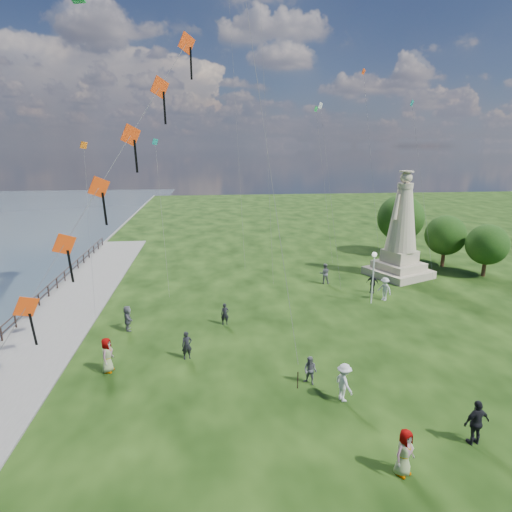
{
  "coord_description": "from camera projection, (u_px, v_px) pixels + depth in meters",
  "views": [
    {
      "loc": [
        -3.63,
        -15.42,
        11.56
      ],
      "look_at": [
        -1.0,
        8.0,
        5.5
      ],
      "focal_mm": 30.0,
      "sensor_mm": 36.0,
      "label": 1
    }
  ],
  "objects": [
    {
      "name": "waterfront",
      "position": [
        14.0,
        350.0,
        25.14
      ],
      "size": [
        200.0,
        200.0,
        1.51
      ],
      "color": "#34454F",
      "rests_on": "ground"
    },
    {
      "name": "statue",
      "position": [
        401.0,
        238.0,
        38.41
      ],
      "size": [
        6.16,
        6.16,
        9.51
      ],
      "rotation": [
        0.0,
        0.0,
        0.42
      ],
      "color": "#C4B894",
      "rests_on": "ground"
    },
    {
      "name": "lamppost",
      "position": [
        374.0,
        267.0,
        31.75
      ],
      "size": [
        0.37,
        0.37,
        4.01
      ],
      "color": "silver",
      "rests_on": "ground"
    },
    {
      "name": "tree_row",
      "position": [
        428.0,
        227.0,
        43.39
      ],
      "size": [
        8.55,
        13.08,
        6.51
      ],
      "color": "#382314",
      "rests_on": "ground"
    },
    {
      "name": "person_0",
      "position": [
        187.0,
        345.0,
        23.82
      ],
      "size": [
        0.66,
        0.52,
        1.6
      ],
      "primitive_type": "imported",
      "rotation": [
        0.0,
        0.0,
        0.27
      ],
      "color": "black",
      "rests_on": "ground"
    },
    {
      "name": "person_1",
      "position": [
        310.0,
        371.0,
        21.27
      ],
      "size": [
        0.83,
        0.8,
        1.47
      ],
      "primitive_type": "imported",
      "rotation": [
        0.0,
        0.0,
        -0.7
      ],
      "color": "#595960",
      "rests_on": "ground"
    },
    {
      "name": "person_2",
      "position": [
        344.0,
        382.0,
        19.84
      ],
      "size": [
        0.91,
        1.32,
        1.85
      ],
      "primitive_type": "imported",
      "rotation": [
        0.0,
        0.0,
        1.84
      ],
      "color": "silver",
      "rests_on": "ground"
    },
    {
      "name": "person_3",
      "position": [
        477.0,
        422.0,
        16.92
      ],
      "size": [
        1.19,
        0.73,
        1.92
      ],
      "primitive_type": "imported",
      "rotation": [
        0.0,
        0.0,
        3.28
      ],
      "color": "black",
      "rests_on": "ground"
    },
    {
      "name": "person_4",
      "position": [
        404.0,
        452.0,
        15.34
      ],
      "size": [
        1.03,
        0.89,
        1.8
      ],
      "primitive_type": "imported",
      "rotation": [
        0.0,
        0.0,
        0.48
      ],
      "color": "#595960",
      "rests_on": "ground"
    },
    {
      "name": "person_5",
      "position": [
        128.0,
        318.0,
        27.51
      ],
      "size": [
        1.04,
        1.67,
        1.67
      ],
      "primitive_type": "imported",
      "rotation": [
        0.0,
        0.0,
        1.82
      ],
      "color": "#595960",
      "rests_on": "ground"
    },
    {
      "name": "person_6",
      "position": [
        225.0,
        314.0,
        28.44
      ],
      "size": [
        0.55,
        0.38,
        1.46
      ],
      "primitive_type": "imported",
      "rotation": [
        0.0,
        0.0,
        0.05
      ],
      "color": "black",
      "rests_on": "ground"
    },
    {
      "name": "person_7",
      "position": [
        325.0,
        274.0,
        36.9
      ],
      "size": [
        0.93,
        0.65,
        1.79
      ],
      "primitive_type": "imported",
      "rotation": [
        0.0,
        0.0,
        3.01
      ],
      "color": "#595960",
      "rests_on": "ground"
    },
    {
      "name": "person_8",
      "position": [
        385.0,
        289.0,
        32.87
      ],
      "size": [
        1.12,
        1.33,
        1.83
      ],
      "primitive_type": "imported",
      "rotation": [
        0.0,
        0.0,
        -1.05
      ],
      "color": "silver",
      "rests_on": "ground"
    },
    {
      "name": "person_9",
      "position": [
        372.0,
        283.0,
        34.61
      ],
      "size": [
        1.07,
        0.96,
        1.64
      ],
      "primitive_type": "imported",
      "rotation": [
        0.0,
        0.0,
        -0.62
      ],
      "color": "black",
      "rests_on": "ground"
    },
    {
      "name": "person_10",
      "position": [
        107.0,
        355.0,
        22.4
      ],
      "size": [
        0.72,
        1.01,
        1.89
      ],
      "primitive_type": "imported",
      "rotation": [
        0.0,
        0.0,
        1.4
      ],
      "color": "#595960",
      "rests_on": "ground"
    },
    {
      "name": "red_kite_train",
      "position": [
        113.0,
        169.0,
        19.07
      ],
      "size": [
        9.5,
        9.35,
        17.04
      ],
      "color": "black",
      "rests_on": "ground"
    },
    {
      "name": "small_kites",
      "position": [
        278.0,
        108.0,
        37.45
      ],
      "size": [
        28.51,
        17.43,
        31.21
      ],
      "color": "#15837D",
      "rests_on": "ground"
    }
  ]
}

